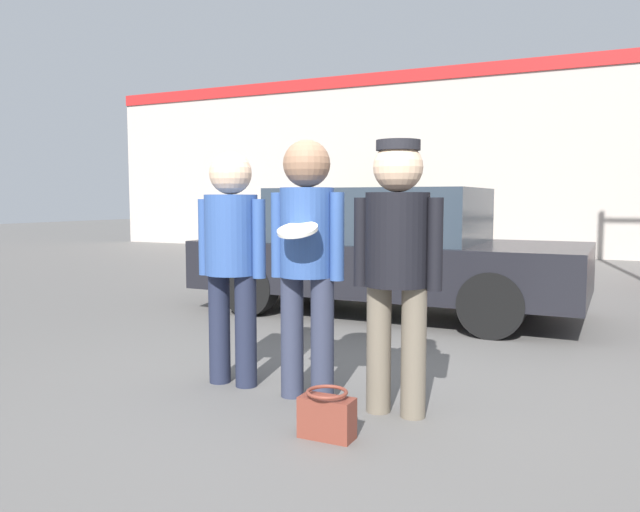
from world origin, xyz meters
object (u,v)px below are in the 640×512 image
Objects in this scene: person_middle_with_frisbee at (307,247)px; handbag at (327,415)px; parked_car_near at (386,251)px; person_right at (397,251)px; shrub at (373,222)px; person_left at (231,248)px.

person_middle_with_frisbee is 5.58× the size of handbag.
person_middle_with_frisbee is at bearing -79.12° from parked_car_near.
parked_car_near is at bearing 110.91° from person_right.
person_right is 1.07× the size of shrub.
person_left is 0.38× the size of parked_car_near.
shrub is at bearing 111.70° from person_right.
person_left is 1.05× the size of shrub.
person_right is 3.45m from parked_car_near.
person_left is 0.97× the size of person_middle_with_frisbee.
person_left is 0.99× the size of person_right.
person_middle_with_frisbee is 0.39× the size of parked_car_near.
handbag is at bearing -74.79° from parked_car_near.
person_right reaches higher than parked_car_near.
person_left is 1.46m from handbag.
person_right reaches higher than handbag.
person_right is 0.38× the size of parked_car_near.
handbag is at bearing -70.24° from shrub.
shrub is 11.58m from handbag.
person_middle_with_frisbee is at bearing -71.25° from shrub.
person_right is at bearing -2.55° from person_middle_with_frisbee.
shrub reaches higher than handbag.
handbag is at bearing -53.93° from person_middle_with_frisbee.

